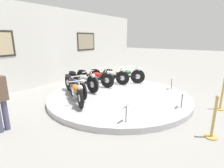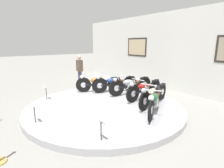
{
  "view_description": "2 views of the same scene",
  "coord_description": "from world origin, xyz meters",
  "px_view_note": "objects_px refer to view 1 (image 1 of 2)",
  "views": [
    {
      "loc": [
        -5.21,
        -3.43,
        2.22
      ],
      "look_at": [
        -0.29,
        0.13,
        0.6
      ],
      "focal_mm": 28.0,
      "sensor_mm": 36.0,
      "label": 1
    },
    {
      "loc": [
        4.58,
        -3.27,
        2.19
      ],
      "look_at": [
        0.05,
        0.26,
        0.86
      ],
      "focal_mm": 28.0,
      "sensor_mm": 36.0,
      "label": 2
    }
  ],
  "objects_px": {
    "info_placard_front_left": "(126,108)",
    "stanchion_post_left_of_entry": "(213,124)",
    "motorcycle_silver": "(83,80)",
    "motorcycle_red": "(95,77)",
    "motorcycle_green": "(124,75)",
    "motorcycle_cream": "(109,75)",
    "info_placard_front_right": "(172,80)",
    "motorcycle_orange": "(76,90)",
    "motorcycle_blue": "(75,85)",
    "stanchion_post_right_of_entry": "(221,99)",
    "info_placard_front_centre": "(182,96)"
  },
  "relations": [
    {
      "from": "info_placard_front_left",
      "to": "stanchion_post_right_of_entry",
      "type": "distance_m",
      "value": 3.32
    },
    {
      "from": "motorcycle_green",
      "to": "info_placard_front_centre",
      "type": "bearing_deg",
      "value": -116.47
    },
    {
      "from": "motorcycle_cream",
      "to": "info_placard_front_right",
      "type": "distance_m",
      "value": 2.71
    },
    {
      "from": "stanchion_post_right_of_entry",
      "to": "motorcycle_green",
      "type": "bearing_deg",
      "value": 82.99
    },
    {
      "from": "motorcycle_cream",
      "to": "info_placard_front_right",
      "type": "xyz_separation_m",
      "value": [
        0.74,
        -2.61,
        -0.01
      ]
    },
    {
      "from": "motorcycle_cream",
      "to": "info_placard_front_left",
      "type": "bearing_deg",
      "value": -137.14
    },
    {
      "from": "motorcycle_red",
      "to": "motorcycle_green",
      "type": "distance_m",
      "value": 1.36
    },
    {
      "from": "motorcycle_blue",
      "to": "stanchion_post_right_of_entry",
      "type": "bearing_deg",
      "value": -65.21
    },
    {
      "from": "motorcycle_cream",
      "to": "motorcycle_blue",
      "type": "bearing_deg",
      "value": 179.91
    },
    {
      "from": "motorcycle_red",
      "to": "info_placard_front_left",
      "type": "relative_size",
      "value": 3.89
    },
    {
      "from": "stanchion_post_left_of_entry",
      "to": "stanchion_post_right_of_entry",
      "type": "bearing_deg",
      "value": 0.0
    },
    {
      "from": "info_placard_front_right",
      "to": "stanchion_post_left_of_entry",
      "type": "relative_size",
      "value": 0.5
    },
    {
      "from": "motorcycle_blue",
      "to": "motorcycle_red",
      "type": "bearing_deg",
      "value": 11.32
    },
    {
      "from": "motorcycle_blue",
      "to": "info_placard_front_centre",
      "type": "distance_m",
      "value": 3.64
    },
    {
      "from": "info_placard_front_right",
      "to": "info_placard_front_centre",
      "type": "bearing_deg",
      "value": -153.89
    },
    {
      "from": "motorcycle_silver",
      "to": "motorcycle_green",
      "type": "distance_m",
      "value": 2.02
    },
    {
      "from": "motorcycle_green",
      "to": "stanchion_post_left_of_entry",
      "type": "distance_m",
      "value": 4.65
    },
    {
      "from": "motorcycle_red",
      "to": "info_placard_front_left",
      "type": "xyz_separation_m",
      "value": [
        -2.15,
        -2.9,
        -0.02
      ]
    },
    {
      "from": "info_placard_front_left",
      "to": "motorcycle_orange",
      "type": "bearing_deg",
      "value": 82.09
    },
    {
      "from": "info_placard_front_left",
      "to": "info_placard_front_centre",
      "type": "height_order",
      "value": "same"
    },
    {
      "from": "motorcycle_green",
      "to": "stanchion_post_right_of_entry",
      "type": "bearing_deg",
      "value": -97.01
    },
    {
      "from": "info_placard_front_left",
      "to": "info_placard_front_right",
      "type": "xyz_separation_m",
      "value": [
        3.55,
        0.0,
        0.0
      ]
    },
    {
      "from": "motorcycle_green",
      "to": "stanchion_post_left_of_entry",
      "type": "height_order",
      "value": "stanchion_post_left_of_entry"
    },
    {
      "from": "motorcycle_silver",
      "to": "info_placard_front_centre",
      "type": "relative_size",
      "value": 3.91
    },
    {
      "from": "info_placard_front_centre",
      "to": "stanchion_post_left_of_entry",
      "type": "height_order",
      "value": "stanchion_post_left_of_entry"
    },
    {
      "from": "motorcycle_silver",
      "to": "info_placard_front_right",
      "type": "xyz_separation_m",
      "value": [
        2.15,
        -2.9,
        -0.03
      ]
    },
    {
      "from": "motorcycle_orange",
      "to": "info_placard_front_left",
      "type": "distance_m",
      "value": 2.13
    },
    {
      "from": "motorcycle_cream",
      "to": "stanchion_post_left_of_entry",
      "type": "distance_m",
      "value": 4.88
    },
    {
      "from": "info_placard_front_centre",
      "to": "info_placard_front_right",
      "type": "height_order",
      "value": "same"
    },
    {
      "from": "motorcycle_blue",
      "to": "info_placard_front_left",
      "type": "xyz_separation_m",
      "value": [
        -0.73,
        -2.62,
        -0.02
      ]
    },
    {
      "from": "motorcycle_orange",
      "to": "motorcycle_silver",
      "type": "bearing_deg",
      "value": 35.67
    },
    {
      "from": "motorcycle_cream",
      "to": "info_placard_front_left",
      "type": "relative_size",
      "value": 3.77
    },
    {
      "from": "motorcycle_blue",
      "to": "stanchion_post_right_of_entry",
      "type": "relative_size",
      "value": 1.84
    },
    {
      "from": "info_placard_front_centre",
      "to": "info_placard_front_right",
      "type": "xyz_separation_m",
      "value": [
        1.78,
        0.87,
        0.0
      ]
    },
    {
      "from": "motorcycle_blue",
      "to": "info_placard_front_right",
      "type": "bearing_deg",
      "value": -42.85
    },
    {
      "from": "motorcycle_orange",
      "to": "info_placard_front_left",
      "type": "bearing_deg",
      "value": -97.91
    },
    {
      "from": "motorcycle_silver",
      "to": "motorcycle_blue",
      "type": "bearing_deg",
      "value": -156.81
    },
    {
      "from": "info_placard_front_centre",
      "to": "motorcycle_green",
      "type": "bearing_deg",
      "value": 63.53
    },
    {
      "from": "motorcycle_silver",
      "to": "motorcycle_red",
      "type": "height_order",
      "value": "motorcycle_silver"
    },
    {
      "from": "info_placard_front_centre",
      "to": "stanchion_post_left_of_entry",
      "type": "relative_size",
      "value": 0.5
    },
    {
      "from": "motorcycle_cream",
      "to": "info_placard_front_left",
      "type": "xyz_separation_m",
      "value": [
        -2.82,
        -2.61,
        -0.01
      ]
    },
    {
      "from": "motorcycle_red",
      "to": "stanchion_post_left_of_entry",
      "type": "height_order",
      "value": "stanchion_post_left_of_entry"
    },
    {
      "from": "info_placard_front_left",
      "to": "info_placard_front_right",
      "type": "height_order",
      "value": "same"
    },
    {
      "from": "info_placard_front_left",
      "to": "stanchion_post_left_of_entry",
      "type": "height_order",
      "value": "stanchion_post_left_of_entry"
    },
    {
      "from": "motorcycle_blue",
      "to": "motorcycle_silver",
      "type": "relative_size",
      "value": 0.94
    },
    {
      "from": "info_placard_front_left",
      "to": "motorcycle_cream",
      "type": "bearing_deg",
      "value": 42.86
    },
    {
      "from": "stanchion_post_right_of_entry",
      "to": "stanchion_post_left_of_entry",
      "type": "bearing_deg",
      "value": 180.0
    },
    {
      "from": "motorcycle_orange",
      "to": "stanchion_post_right_of_entry",
      "type": "bearing_deg",
      "value": -57.63
    },
    {
      "from": "motorcycle_orange",
      "to": "motorcycle_cream",
      "type": "xyz_separation_m",
      "value": [
        2.52,
        0.51,
        -0.01
      ]
    },
    {
      "from": "motorcycle_orange",
      "to": "motorcycle_blue",
      "type": "distance_m",
      "value": 0.67
    }
  ]
}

